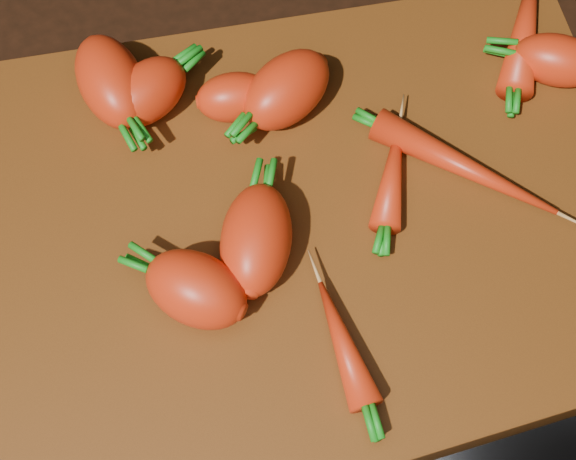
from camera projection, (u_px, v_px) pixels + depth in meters
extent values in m
cube|color=black|center=(291.00, 264.00, 0.56)|extent=(2.00, 2.00, 0.01)
cube|color=brown|center=(291.00, 258.00, 0.55)|extent=(0.50, 0.40, 0.01)
ellipsoid|color=red|center=(147.00, 92.00, 0.57)|extent=(0.08, 0.07, 0.04)
ellipsoid|color=red|center=(196.00, 289.00, 0.51)|extent=(0.08, 0.08, 0.05)
ellipsoid|color=red|center=(111.00, 82.00, 0.57)|extent=(0.07, 0.09, 0.05)
ellipsoid|color=red|center=(256.00, 239.00, 0.52)|extent=(0.07, 0.09, 0.05)
ellipsoid|color=red|center=(287.00, 90.00, 0.57)|extent=(0.09, 0.08, 0.05)
ellipsoid|color=red|center=(235.00, 97.00, 0.57)|extent=(0.06, 0.04, 0.04)
ellipsoid|color=red|center=(557.00, 60.00, 0.59)|extent=(0.08, 0.06, 0.04)
ellipsoid|color=red|center=(526.00, 23.00, 0.61)|extent=(0.08, 0.13, 0.03)
ellipsoid|color=red|center=(465.00, 167.00, 0.56)|extent=(0.12, 0.11, 0.02)
ellipsoid|color=red|center=(343.00, 343.00, 0.50)|extent=(0.03, 0.09, 0.02)
ellipsoid|color=red|center=(392.00, 174.00, 0.56)|extent=(0.05, 0.09, 0.02)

